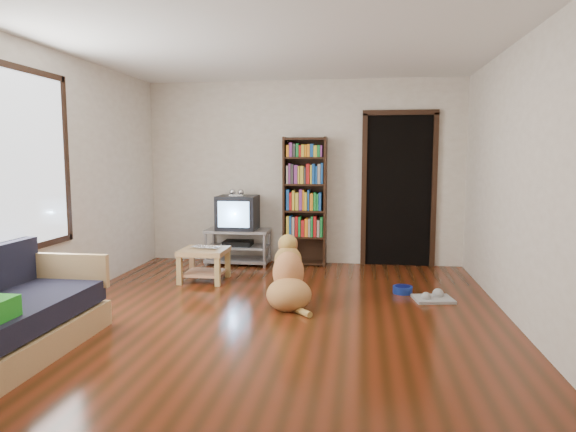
# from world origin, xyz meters

# --- Properties ---
(ground) EXTENTS (5.00, 5.00, 0.00)m
(ground) POSITION_xyz_m (0.00, 0.00, 0.00)
(ground) COLOR #58210F
(ground) RESTS_ON ground
(ceiling) EXTENTS (5.00, 5.00, 0.00)m
(ceiling) POSITION_xyz_m (0.00, 0.00, 2.60)
(ceiling) COLOR white
(ceiling) RESTS_ON ground
(wall_back) EXTENTS (4.50, 0.00, 4.50)m
(wall_back) POSITION_xyz_m (0.00, 2.50, 1.30)
(wall_back) COLOR silver
(wall_back) RESTS_ON ground
(wall_front) EXTENTS (4.50, 0.00, 4.50)m
(wall_front) POSITION_xyz_m (0.00, -2.50, 1.30)
(wall_front) COLOR silver
(wall_front) RESTS_ON ground
(wall_left) EXTENTS (0.00, 5.00, 5.00)m
(wall_left) POSITION_xyz_m (-2.25, 0.00, 1.30)
(wall_left) COLOR silver
(wall_left) RESTS_ON ground
(wall_right) EXTENTS (0.00, 5.00, 5.00)m
(wall_right) POSITION_xyz_m (2.25, 0.00, 1.30)
(wall_right) COLOR silver
(wall_right) RESTS_ON ground
(laptop) EXTENTS (0.40, 0.30, 0.03)m
(laptop) POSITION_xyz_m (-1.08, 1.18, 0.41)
(laptop) COLOR silver
(laptop) RESTS_ON coffee_table
(dog_bowl) EXTENTS (0.22, 0.22, 0.08)m
(dog_bowl) POSITION_xyz_m (1.31, 0.95, 0.04)
(dog_bowl) COLOR navy
(dog_bowl) RESTS_ON ground
(grey_rag) EXTENTS (0.45, 0.38, 0.03)m
(grey_rag) POSITION_xyz_m (1.61, 0.70, 0.01)
(grey_rag) COLOR #A4A4A4
(grey_rag) RESTS_ON ground
(window) EXTENTS (0.03, 1.46, 1.70)m
(window) POSITION_xyz_m (-2.23, -0.50, 1.50)
(window) COLOR white
(window) RESTS_ON wall_left
(doorway) EXTENTS (1.03, 0.05, 2.19)m
(doorway) POSITION_xyz_m (1.35, 2.48, 1.12)
(doorway) COLOR black
(doorway) RESTS_ON wall_back
(tv_stand) EXTENTS (0.90, 0.45, 0.50)m
(tv_stand) POSITION_xyz_m (-0.90, 2.25, 0.27)
(tv_stand) COLOR #99999E
(tv_stand) RESTS_ON ground
(crt_tv) EXTENTS (0.55, 0.52, 0.58)m
(crt_tv) POSITION_xyz_m (-0.90, 2.27, 0.74)
(crt_tv) COLOR black
(crt_tv) RESTS_ON tv_stand
(bookshelf) EXTENTS (0.60, 0.30, 1.80)m
(bookshelf) POSITION_xyz_m (0.05, 2.34, 1.00)
(bookshelf) COLOR black
(bookshelf) RESTS_ON ground
(sofa) EXTENTS (0.80, 1.80, 0.80)m
(sofa) POSITION_xyz_m (-1.87, -1.38, 0.26)
(sofa) COLOR tan
(sofa) RESTS_ON ground
(coffee_table) EXTENTS (0.55, 0.55, 0.40)m
(coffee_table) POSITION_xyz_m (-1.08, 1.21, 0.28)
(coffee_table) COLOR tan
(coffee_table) RESTS_ON ground
(dog) EXTENTS (0.54, 0.85, 0.74)m
(dog) POSITION_xyz_m (0.10, 0.33, 0.27)
(dog) COLOR #BD7D48
(dog) RESTS_ON ground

